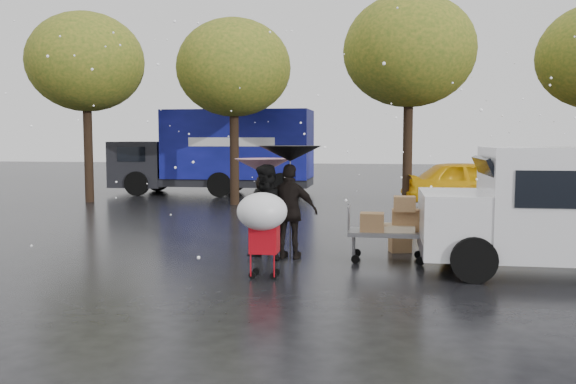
% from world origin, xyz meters
% --- Properties ---
extents(ground, '(90.00, 90.00, 0.00)m').
position_xyz_m(ground, '(0.00, 0.00, 0.00)').
color(ground, black).
rests_on(ground, ground).
extents(person_pink, '(0.66, 0.53, 1.57)m').
position_xyz_m(person_pink, '(-0.75, 1.40, 0.79)').
color(person_pink, black).
rests_on(person_pink, ground).
extents(person_middle, '(1.09, 0.97, 1.85)m').
position_xyz_m(person_middle, '(-0.48, 0.55, 0.93)').
color(person_middle, black).
rests_on(person_middle, ground).
extents(person_black, '(1.13, 0.58, 1.86)m').
position_xyz_m(person_black, '(-0.07, 0.71, 0.93)').
color(person_black, black).
rests_on(person_black, ground).
extents(umbrella_pink, '(1.18, 1.18, 1.93)m').
position_xyz_m(umbrella_pink, '(-0.75, 1.40, 1.78)').
color(umbrella_pink, '#4C4C4C').
rests_on(umbrella_pink, ground).
extents(umbrella_black, '(1.22, 1.22, 2.21)m').
position_xyz_m(umbrella_black, '(-0.07, 0.71, 2.06)').
color(umbrella_black, '#4C4C4C').
rests_on(umbrella_black, ground).
extents(vendor_cart, '(1.52, 0.80, 1.27)m').
position_xyz_m(vendor_cart, '(1.90, 0.75, 0.73)').
color(vendor_cart, slate).
rests_on(vendor_cart, ground).
extents(shopping_cart, '(0.84, 0.84, 1.46)m').
position_xyz_m(shopping_cart, '(-0.25, -1.10, 1.06)').
color(shopping_cart, red).
rests_on(shopping_cart, ground).
extents(white_van, '(4.91, 2.18, 2.20)m').
position_xyz_m(white_van, '(5.01, 0.18, 1.16)').
color(white_van, silver).
rests_on(white_van, ground).
extents(blue_truck, '(8.30, 2.60, 3.50)m').
position_xyz_m(blue_truck, '(-5.09, 13.76, 1.76)').
color(blue_truck, '#0B105E').
rests_on(blue_truck, ground).
extents(box_ground_near, '(0.55, 0.48, 0.43)m').
position_xyz_m(box_ground_near, '(3.36, 0.85, 0.21)').
color(box_ground_near, '#925E3F').
rests_on(box_ground_near, ground).
extents(box_ground_far, '(0.49, 0.42, 0.33)m').
position_xyz_m(box_ground_far, '(2.08, 1.76, 0.16)').
color(box_ground_far, '#925E3F').
rests_on(box_ground_far, ground).
extents(yellow_taxi, '(4.97, 2.60, 1.61)m').
position_xyz_m(yellow_taxi, '(4.75, 10.65, 0.81)').
color(yellow_taxi, yellow).
rests_on(yellow_taxi, ground).
extents(tree_row, '(21.60, 4.40, 7.12)m').
position_xyz_m(tree_row, '(-0.47, 10.00, 5.02)').
color(tree_row, black).
rests_on(tree_row, ground).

